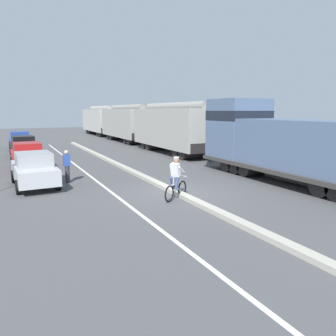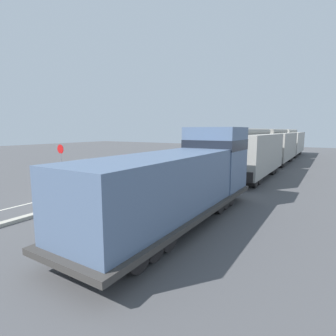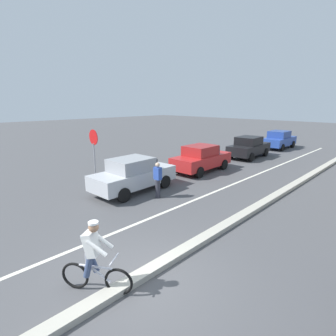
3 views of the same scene
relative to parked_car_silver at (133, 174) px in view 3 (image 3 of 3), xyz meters
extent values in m
plane|color=#4C4C4F|center=(5.30, -4.09, -0.82)|extent=(120.00, 120.00, 0.00)
cube|color=#B2AD9E|center=(5.30, 1.91, -0.74)|extent=(0.36, 36.00, 0.16)
cube|color=silver|center=(2.90, 1.91, -0.81)|extent=(0.14, 36.00, 0.01)
cube|color=#B7BABF|center=(0.00, 0.03, -0.15)|extent=(1.89, 4.27, 0.70)
cube|color=#9C9EA2|center=(0.01, -0.12, 0.50)|extent=(1.58, 1.97, 0.60)
cube|color=#1E232D|center=(-0.04, 0.87, 0.45)|extent=(1.43, 0.18, 0.51)
cylinder|color=black|center=(-0.87, 1.29, -0.50)|extent=(0.25, 0.65, 0.64)
cylinder|color=black|center=(0.75, 1.36, -0.50)|extent=(0.25, 0.65, 0.64)
cylinder|color=black|center=(-0.75, -1.31, -0.50)|extent=(0.25, 0.65, 0.64)
cylinder|color=black|center=(0.86, -1.24, -0.50)|extent=(0.25, 0.65, 0.64)
cube|color=red|center=(0.02, 5.29, -0.15)|extent=(1.82, 4.25, 0.70)
cube|color=maroon|center=(0.03, 5.14, 0.50)|extent=(1.55, 1.94, 0.60)
cube|color=#1E232D|center=(0.00, 6.13, 0.45)|extent=(1.43, 0.16, 0.51)
cylinder|color=black|center=(-0.82, 6.56, -0.50)|extent=(0.24, 0.65, 0.64)
cylinder|color=black|center=(0.79, 6.61, -0.50)|extent=(0.24, 0.65, 0.64)
cylinder|color=black|center=(-0.74, 3.96, -0.50)|extent=(0.24, 0.65, 0.64)
cylinder|color=black|center=(0.87, 4.01, -0.50)|extent=(0.24, 0.65, 0.64)
cube|color=black|center=(0.07, 11.23, -0.15)|extent=(1.89, 4.27, 0.70)
cube|color=black|center=(0.07, 11.08, 0.50)|extent=(1.58, 1.97, 0.60)
cube|color=#1E232D|center=(0.03, 12.08, 0.45)|extent=(1.43, 0.18, 0.51)
cylinder|color=black|center=(-0.80, 12.50, -0.50)|extent=(0.25, 0.65, 0.64)
cylinder|color=black|center=(0.82, 12.57, -0.50)|extent=(0.25, 0.65, 0.64)
cylinder|color=black|center=(-0.68, 9.90, -0.50)|extent=(0.25, 0.65, 0.64)
cylinder|color=black|center=(0.93, 9.97, -0.50)|extent=(0.25, 0.65, 0.64)
cube|color=#28479E|center=(0.05, 17.00, -0.15)|extent=(1.77, 4.23, 0.70)
cube|color=navy|center=(0.05, 16.85, 0.50)|extent=(1.53, 1.93, 0.60)
cube|color=#1E232D|center=(0.04, 17.85, 0.45)|extent=(1.43, 0.14, 0.51)
cylinder|color=black|center=(-0.78, 18.29, -0.50)|extent=(0.23, 0.64, 0.64)
cylinder|color=black|center=(0.84, 18.32, -0.50)|extent=(0.23, 0.64, 0.64)
cylinder|color=black|center=(-0.73, 15.69, -0.50)|extent=(0.23, 0.64, 0.64)
cylinder|color=black|center=(0.88, 15.71, -0.50)|extent=(0.23, 0.64, 0.64)
torus|color=black|center=(5.37, -4.64, -0.49)|extent=(0.59, 0.41, 0.66)
torus|color=black|center=(4.49, -5.21, -0.49)|extent=(0.59, 0.41, 0.66)
cylinder|color=silver|center=(4.93, -4.93, -0.19)|extent=(0.69, 0.47, 0.05)
cylinder|color=silver|center=(5.01, -4.87, -0.37)|extent=(0.43, 0.30, 0.36)
cylinder|color=silver|center=(4.74, -5.05, -0.04)|extent=(0.04, 0.04, 0.30)
cylinder|color=silver|center=(5.30, -4.69, 0.06)|extent=(0.29, 0.42, 0.04)
cylinder|color=#38476B|center=(4.77, -4.91, -0.14)|extent=(0.33, 0.28, 0.52)
cylinder|color=#38476B|center=(4.88, -5.08, -0.14)|extent=(0.30, 0.26, 0.52)
cube|color=white|center=(4.89, -4.96, 0.38)|extent=(0.46, 0.46, 0.57)
sphere|color=#9E7051|center=(4.95, -4.92, 0.77)|extent=(0.22, 0.22, 0.22)
cylinder|color=white|center=(4.95, -4.92, 0.87)|extent=(0.22, 0.22, 0.05)
cylinder|color=white|center=(4.97, -4.71, 0.38)|extent=(0.44, 0.33, 0.36)
cylinder|color=white|center=(5.14, -4.98, 0.38)|extent=(0.44, 0.33, 0.36)
cylinder|color=gray|center=(-1.96, -0.89, 0.28)|extent=(0.07, 0.07, 2.20)
cylinder|color=red|center=(-1.96, -0.87, 1.68)|extent=(0.76, 0.03, 0.76)
cylinder|color=white|center=(-1.96, -0.85, 1.68)|extent=(0.48, 0.01, 0.48)
cylinder|color=#33333D|center=(1.53, 0.16, -0.39)|extent=(0.22, 0.22, 0.85)
cube|color=#2D4CA5|center=(1.53, 0.16, 0.31)|extent=(0.34, 0.22, 0.56)
sphere|color=beige|center=(1.53, 0.16, 0.70)|extent=(0.20, 0.20, 0.20)
camera|label=1|loc=(-1.04, -16.29, 2.72)|focal=35.00mm
camera|label=2|loc=(16.94, -14.40, 3.23)|focal=28.00mm
camera|label=3|loc=(9.63, -7.42, 3.34)|focal=28.00mm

